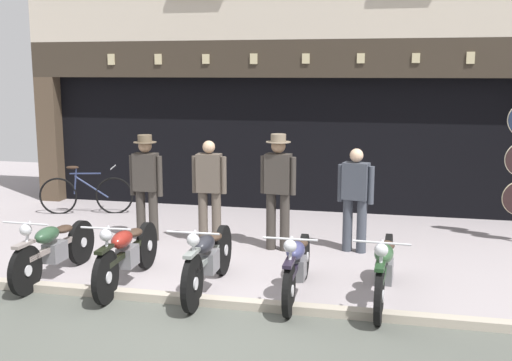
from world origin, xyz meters
The scene contains 14 objects.
ground centered at (0.00, -0.98, -0.04)m, with size 22.36×22.00×0.18m.
shop_facade centered at (0.00, 6.99, 1.77)m, with size 10.66×4.42×6.62m.
motorcycle_left centered at (-2.20, 0.55, 0.42)m, with size 0.62×1.94×0.91m.
motorcycle_center_left centered at (-1.16, 0.53, 0.43)m, with size 0.62×2.03×0.93m.
motorcycle_center centered at (-0.06, 0.52, 0.43)m, with size 0.62×2.04×0.94m.
motorcycle_center_right centered at (1.04, 0.59, 0.41)m, with size 0.62×1.92×0.89m.
motorcycle_right centered at (2.08, 0.65, 0.42)m, with size 0.62×2.06×0.92m.
salesman_left centered at (-1.74, 2.60, 0.96)m, with size 0.56×0.36×1.72m.
shopkeeper_center centered at (-0.69, 2.63, 0.92)m, with size 0.56×0.25×1.66m.
salesman_right centered at (0.44, 2.52, 1.01)m, with size 0.56×0.37×1.79m.
assistant_far_right centered at (1.59, 2.68, 0.88)m, with size 0.55×0.30×1.59m.
advert_board_near centered at (-2.63, 5.40, 1.59)m, with size 0.76×0.03×0.91m.
advert_board_far centered at (-3.72, 5.40, 1.56)m, with size 0.82×0.03×0.94m.
leaning_bicycle centered at (-3.64, 4.12, 0.38)m, with size 1.74×0.64×0.95m.
Camera 1 is at (2.14, -6.55, 2.73)m, focal length 43.35 mm.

